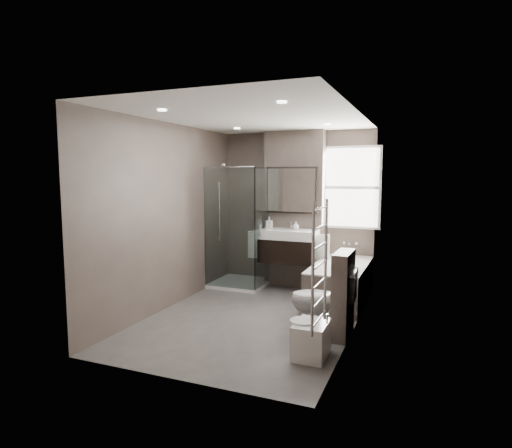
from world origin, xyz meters
The scene contains 15 objects.
room centered at (0.00, 0.00, 1.30)m, with size 2.70×3.90×2.70m.
vanity_pier centered at (0.00, 1.77, 1.30)m, with size 1.00×0.25×2.60m, color #524741.
vanity centered at (0.00, 1.43, 0.74)m, with size 0.95×0.47×0.66m.
mirror_cabinet centered at (0.00, 1.61, 1.63)m, with size 0.86×0.08×0.76m.
towel_left centered at (-0.56, 1.40, 0.72)m, with size 0.24×0.06×0.44m, color white.
towel_right centered at (0.56, 1.40, 0.72)m, with size 0.24×0.06×0.44m, color white.
shower_enclosure centered at (-0.75, 1.35, 0.49)m, with size 0.90×0.90×2.00m.
bathtub centered at (0.92, 1.10, 0.32)m, with size 0.75×1.60×0.57m.
window centered at (0.90, 1.88, 1.68)m, with size 0.98×0.06×1.33m.
toilet centered at (0.97, -0.22, 0.39)m, with size 0.44×0.77×0.79m, color white.
cistern_box centered at (1.21, -0.25, 0.50)m, with size 0.19×0.55×1.00m.
bidet centered at (1.01, -0.94, 0.19)m, with size 0.40×0.45×0.48m.
towel_radiator centered at (1.25, -1.60, 1.12)m, with size 0.03×0.49×1.10m.
soap_bottle_a centered at (-0.33, 1.45, 1.10)m, with size 0.09×0.09×0.19m, color white.
soap_bottle_b centered at (0.12, 1.46, 1.07)m, with size 0.10×0.10×0.13m, color white.
Camera 1 is at (2.08, -5.10, 1.88)m, focal length 30.00 mm.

